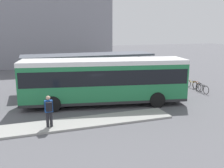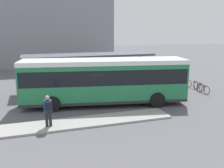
{
  "view_description": "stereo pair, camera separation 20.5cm",
  "coord_description": "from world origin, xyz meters",
  "px_view_note": "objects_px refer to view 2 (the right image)",
  "views": [
    {
      "loc": [
        -5.07,
        -16.77,
        5.45
      ],
      "look_at": [
        0.58,
        0.0,
        1.49
      ],
      "focal_mm": 40.0,
      "sensor_mm": 36.0,
      "label": 1
    },
    {
      "loc": [
        -4.88,
        -16.83,
        5.45
      ],
      "look_at": [
        0.58,
        0.0,
        1.49
      ],
      "focal_mm": 40.0,
      "sensor_mm": 36.0,
      "label": 2
    }
  ],
  "objects_px": {
    "city_bus": "(104,79)",
    "pedestrian_waiting": "(48,109)",
    "bicycle_orange": "(199,86)",
    "bicycle_black": "(203,89)",
    "potted_planter_near_shelter": "(82,88)",
    "bicycle_yellow": "(192,84)"
  },
  "relations": [
    {
      "from": "potted_planter_near_shelter",
      "to": "bicycle_orange",
      "type": "bearing_deg",
      "value": -6.61
    },
    {
      "from": "city_bus",
      "to": "bicycle_orange",
      "type": "xyz_separation_m",
      "value": [
        9.17,
        1.4,
        -1.54
      ]
    },
    {
      "from": "city_bus",
      "to": "potted_planter_near_shelter",
      "type": "distance_m",
      "value": 3.07
    },
    {
      "from": "pedestrian_waiting",
      "to": "city_bus",
      "type": "bearing_deg",
      "value": -52.28
    },
    {
      "from": "pedestrian_waiting",
      "to": "bicycle_orange",
      "type": "distance_m",
      "value": 14.24
    },
    {
      "from": "bicycle_orange",
      "to": "city_bus",
      "type": "bearing_deg",
      "value": 107.48
    },
    {
      "from": "bicycle_orange",
      "to": "bicycle_yellow",
      "type": "distance_m",
      "value": 0.88
    },
    {
      "from": "bicycle_orange",
      "to": "bicycle_yellow",
      "type": "bearing_deg",
      "value": 9.39
    },
    {
      "from": "bicycle_black",
      "to": "potted_planter_near_shelter",
      "type": "xyz_separation_m",
      "value": [
        -10.07,
        2.08,
        0.35
      ]
    },
    {
      "from": "city_bus",
      "to": "potted_planter_near_shelter",
      "type": "xyz_separation_m",
      "value": [
        -1.11,
        2.6,
        -1.2
      ]
    },
    {
      "from": "pedestrian_waiting",
      "to": "bicycle_orange",
      "type": "xyz_separation_m",
      "value": [
        13.38,
        4.81,
        -0.75
      ]
    },
    {
      "from": "bicycle_black",
      "to": "bicycle_yellow",
      "type": "xyz_separation_m",
      "value": [
        0.2,
        1.77,
        -0.01
      ]
    },
    {
      "from": "pedestrian_waiting",
      "to": "potted_planter_near_shelter",
      "type": "xyz_separation_m",
      "value": [
        3.1,
        6.01,
        -0.41
      ]
    },
    {
      "from": "city_bus",
      "to": "pedestrian_waiting",
      "type": "relative_size",
      "value": 6.7
    },
    {
      "from": "bicycle_orange",
      "to": "potted_planter_near_shelter",
      "type": "bearing_deg",
      "value": 92.17
    },
    {
      "from": "pedestrian_waiting",
      "to": "bicycle_yellow",
      "type": "bearing_deg",
      "value": -68.21
    },
    {
      "from": "potted_planter_near_shelter",
      "to": "pedestrian_waiting",
      "type": "bearing_deg",
      "value": -117.27
    },
    {
      "from": "bicycle_black",
      "to": "bicycle_orange",
      "type": "height_order",
      "value": "bicycle_orange"
    },
    {
      "from": "pedestrian_waiting",
      "to": "bicycle_yellow",
      "type": "height_order",
      "value": "pedestrian_waiting"
    },
    {
      "from": "city_bus",
      "to": "bicycle_black",
      "type": "xyz_separation_m",
      "value": [
        8.95,
        0.52,
        -1.55
      ]
    },
    {
      "from": "city_bus",
      "to": "pedestrian_waiting",
      "type": "distance_m",
      "value": 5.48
    },
    {
      "from": "bicycle_black",
      "to": "bicycle_yellow",
      "type": "relative_size",
      "value": 1.04
    }
  ]
}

